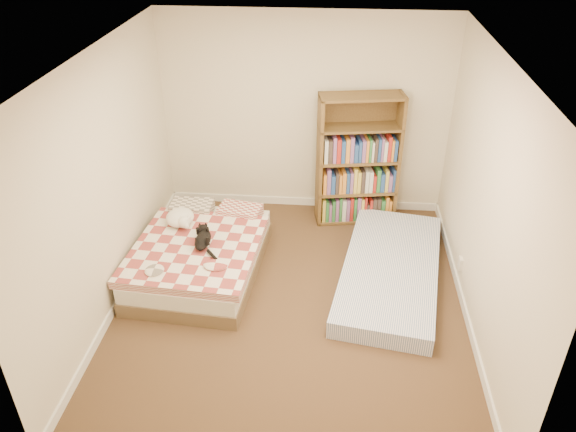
# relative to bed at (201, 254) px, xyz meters

# --- Properties ---
(room) EXTENTS (3.51, 4.01, 2.51)m
(room) POSITION_rel_bed_xyz_m (1.02, -0.45, 0.98)
(room) COLOR #472C1E
(room) RESTS_ON ground
(bed) EXTENTS (1.40, 1.84, 0.47)m
(bed) POSITION_rel_bed_xyz_m (0.00, 0.00, 0.00)
(bed) COLOR brown
(bed) RESTS_ON room
(bookshelf) EXTENTS (1.03, 0.49, 1.63)m
(bookshelf) POSITION_rel_bed_xyz_m (1.69, 1.29, 0.37)
(bookshelf) COLOR #50351B
(bookshelf) RESTS_ON room
(floor_mattress) EXTENTS (1.32, 2.31, 0.20)m
(floor_mattress) POSITION_rel_bed_xyz_m (2.06, 0.03, -0.12)
(floor_mattress) COLOR #7185BC
(floor_mattress) RESTS_ON room
(black_cat) EXTENTS (0.24, 0.60, 0.14)m
(black_cat) POSITION_rel_bed_xyz_m (0.07, -0.09, 0.27)
(black_cat) COLOR black
(black_cat) RESTS_ON bed
(white_dog) EXTENTS (0.36, 0.39, 0.17)m
(white_dog) POSITION_rel_bed_xyz_m (-0.26, 0.26, 0.29)
(white_dog) COLOR white
(white_dog) RESTS_ON bed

